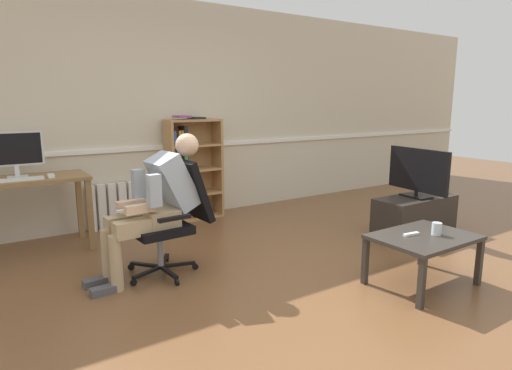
# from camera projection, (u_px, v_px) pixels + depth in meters

# --- Properties ---
(ground_plane) EXTENTS (18.00, 18.00, 0.00)m
(ground_plane) POSITION_uv_depth(u_px,v_px,m) (299.00, 290.00, 3.41)
(ground_plane) COLOR brown
(back_wall) EXTENTS (12.00, 0.13, 2.70)m
(back_wall) POSITION_uv_depth(u_px,v_px,m) (166.00, 112.00, 5.32)
(back_wall) COLOR beige
(back_wall) RESTS_ON ground_plane
(computer_desk) EXTENTS (1.24, 0.57, 0.76)m
(computer_desk) POSITION_uv_depth(u_px,v_px,m) (19.00, 190.00, 4.11)
(computer_desk) COLOR olive
(computer_desk) RESTS_ON ground_plane
(imac_monitor) EXTENTS (0.50, 0.14, 0.44)m
(imac_monitor) POSITION_uv_depth(u_px,v_px,m) (15.00, 151.00, 4.11)
(imac_monitor) COLOR silver
(imac_monitor) RESTS_ON computer_desk
(keyboard) EXTENTS (0.38, 0.12, 0.02)m
(keyboard) POSITION_uv_depth(u_px,v_px,m) (22.00, 179.00, 3.99)
(keyboard) COLOR white
(keyboard) RESTS_ON computer_desk
(computer_mouse) EXTENTS (0.06, 0.10, 0.03)m
(computer_mouse) POSITION_uv_depth(u_px,v_px,m) (51.00, 176.00, 4.14)
(computer_mouse) COLOR white
(computer_mouse) RESTS_ON computer_desk
(bookshelf) EXTENTS (0.70, 0.30, 1.31)m
(bookshelf) POSITION_uv_depth(u_px,v_px,m) (190.00, 171.00, 5.40)
(bookshelf) COLOR #AD7F4C
(bookshelf) RESTS_ON ground_plane
(radiator) EXTENTS (0.81, 0.08, 0.54)m
(radiator) POSITION_uv_depth(u_px,v_px,m) (122.00, 205.00, 5.09)
(radiator) COLOR white
(radiator) RESTS_ON ground_plane
(office_chair) EXTENTS (0.76, 0.62, 0.99)m
(office_chair) POSITION_uv_depth(u_px,v_px,m) (174.00, 213.00, 3.71)
(office_chair) COLOR black
(office_chair) RESTS_ON ground_plane
(person_seated) EXTENTS (1.03, 0.41, 1.21)m
(person_seated) POSITION_uv_depth(u_px,v_px,m) (156.00, 202.00, 3.59)
(person_seated) COLOR tan
(person_seated) RESTS_ON ground_plane
(tv_stand) EXTENTS (1.00, 0.42, 0.43)m
(tv_stand) POSITION_uv_depth(u_px,v_px,m) (414.00, 215.00, 4.83)
(tv_stand) COLOR #2D2823
(tv_stand) RESTS_ON ground_plane
(tv_screen) EXTENTS (0.24, 0.81, 0.54)m
(tv_screen) POSITION_uv_depth(u_px,v_px,m) (418.00, 172.00, 4.74)
(tv_screen) COLOR black
(tv_screen) RESTS_ON tv_stand
(coffee_table) EXTENTS (0.81, 0.59, 0.42)m
(coffee_table) POSITION_uv_depth(u_px,v_px,m) (424.00, 241.00, 3.45)
(coffee_table) COLOR #332D28
(coffee_table) RESTS_ON ground_plane
(drinking_glass) EXTENTS (0.08, 0.08, 0.10)m
(drinking_glass) POSITION_uv_depth(u_px,v_px,m) (437.00, 229.00, 3.44)
(drinking_glass) COLOR silver
(drinking_glass) RESTS_ON coffee_table
(spare_remote) EXTENTS (0.15, 0.05, 0.02)m
(spare_remote) POSITION_uv_depth(u_px,v_px,m) (411.00, 234.00, 3.44)
(spare_remote) COLOR white
(spare_remote) RESTS_ON coffee_table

